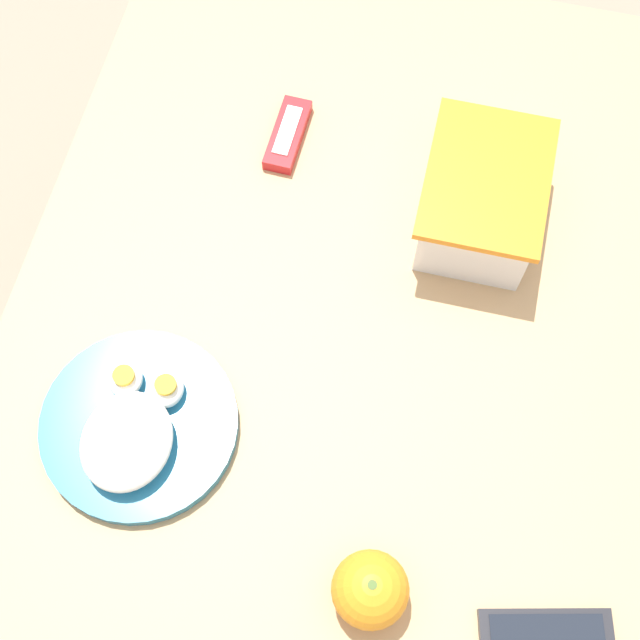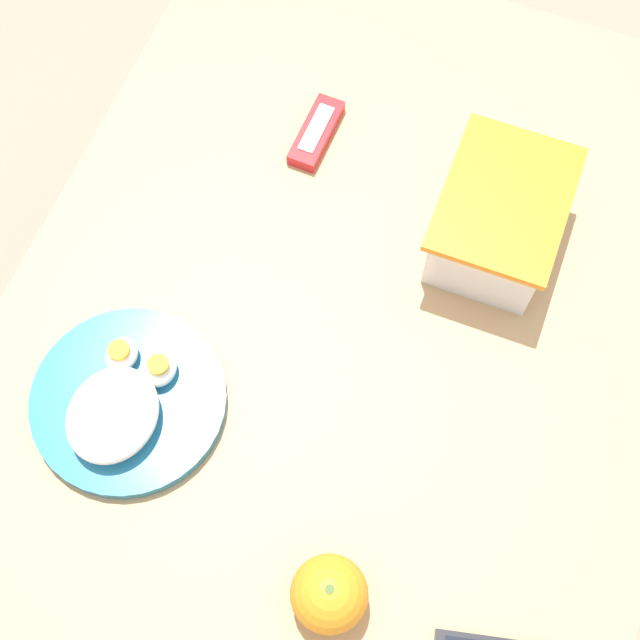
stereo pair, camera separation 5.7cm
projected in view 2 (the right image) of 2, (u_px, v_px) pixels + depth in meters
The scene contains 6 objects.
ground_plane at pixel (339, 460), 1.75m from camera, with size 10.00×10.00×0.00m, color gray.
table at pixel (348, 339), 1.16m from camera, with size 1.10×0.83×0.71m.
food_container at pixel (498, 221), 1.09m from camera, with size 0.20×0.15×0.10m.
orange_fruit at pixel (329, 594), 0.92m from camera, with size 0.08×0.08×0.08m.
rice_plate at pixel (124, 402), 1.03m from camera, with size 0.23×0.23×0.06m.
candy_bar at pixel (316, 132), 1.19m from camera, with size 0.11×0.04×0.02m.
Camera 2 is at (0.42, 0.12, 1.72)m, focal length 50.00 mm.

